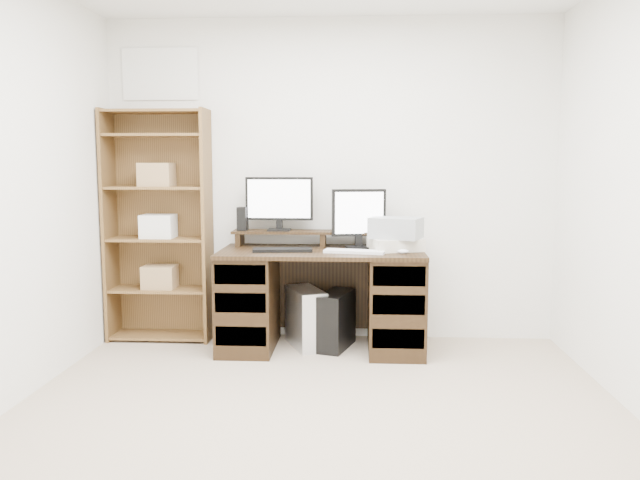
# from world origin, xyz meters

# --- Properties ---
(room) EXTENTS (3.54, 4.04, 2.54)m
(room) POSITION_xyz_m (-0.00, 0.00, 1.25)
(room) COLOR #BBA68D
(room) RESTS_ON ground
(desk) EXTENTS (1.50, 0.70, 0.75)m
(desk) POSITION_xyz_m (-0.05, 1.64, 0.39)
(desk) COLOR black
(desk) RESTS_ON ground
(riser_shelf) EXTENTS (1.40, 0.22, 0.12)m
(riser_shelf) POSITION_xyz_m (-0.05, 1.85, 0.84)
(riser_shelf) COLOR black
(riser_shelf) RESTS_ON desk
(monitor_wide) EXTENTS (0.52, 0.13, 0.41)m
(monitor_wide) POSITION_xyz_m (-0.39, 1.85, 1.10)
(monitor_wide) COLOR black
(monitor_wide) RESTS_ON riser_shelf
(monitor_small) EXTENTS (0.41, 0.18, 0.45)m
(monitor_small) POSITION_xyz_m (0.23, 1.75, 0.99)
(monitor_small) COLOR black
(monitor_small) RESTS_ON desk
(speaker) EXTENTS (0.08, 0.08, 0.18)m
(speaker) POSITION_xyz_m (-0.67, 1.83, 0.96)
(speaker) COLOR black
(speaker) RESTS_ON riser_shelf
(keyboard_black) EXTENTS (0.44, 0.19, 0.02)m
(keyboard_black) POSITION_xyz_m (-0.33, 1.54, 0.76)
(keyboard_black) COLOR black
(keyboard_black) RESTS_ON desk
(keyboard_white) EXTENTS (0.45, 0.21, 0.02)m
(keyboard_white) POSITION_xyz_m (0.20, 1.50, 0.76)
(keyboard_white) COLOR white
(keyboard_white) RESTS_ON desk
(mouse) EXTENTS (0.09, 0.06, 0.03)m
(mouse) POSITION_xyz_m (0.54, 1.48, 0.77)
(mouse) COLOR white
(mouse) RESTS_ON desk
(printer) EXTENTS (0.43, 0.37, 0.09)m
(printer) POSITION_xyz_m (0.50, 1.65, 0.80)
(printer) COLOR beige
(printer) RESTS_ON desk
(basket) EXTENTS (0.42, 0.36, 0.15)m
(basket) POSITION_xyz_m (0.50, 1.65, 0.92)
(basket) COLOR #93999D
(basket) RESTS_ON printer
(tower_silver) EXTENTS (0.36, 0.49, 0.44)m
(tower_silver) POSITION_xyz_m (-0.17, 1.69, 0.22)
(tower_silver) COLOR silver
(tower_silver) RESTS_ON ground
(tower_black) EXTENTS (0.30, 0.46, 0.43)m
(tower_black) POSITION_xyz_m (0.06, 1.67, 0.21)
(tower_black) COLOR black
(tower_black) RESTS_ON ground
(bookshelf) EXTENTS (0.80, 0.30, 1.80)m
(bookshelf) POSITION_xyz_m (-1.33, 1.86, 0.92)
(bookshelf) COLOR brown
(bookshelf) RESTS_ON ground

